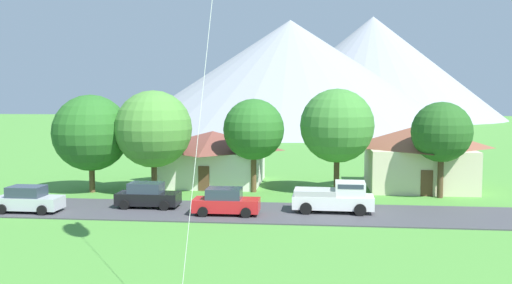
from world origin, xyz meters
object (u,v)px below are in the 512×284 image
parked_car_black_west_end (148,196)px  pickup_truck_white_east_side (335,197)px  house_left_center (418,155)px  parked_car_red_mid_east (226,202)px  house_leftmost (213,156)px  tree_right_of_center (153,129)px  tree_near_left (91,133)px  tree_left_of_center (442,132)px  tree_near_right (254,130)px  tree_center (337,126)px  parked_car_silver_mid_west (28,200)px

parked_car_black_west_end → pickup_truck_white_east_side: pickup_truck_white_east_side is taller
house_left_center → parked_car_red_mid_east: (-13.99, -12.35, -1.81)m
house_leftmost → tree_right_of_center: bearing=-122.4°
house_left_center → tree_near_left: tree_near_left is taller
tree_left_of_center → tree_near_right: tree_near_right is taller
tree_center → tree_near_left: bearing=-174.7°
tree_right_of_center → parked_car_red_mid_east: bearing=-46.7°
tree_near_left → parked_car_black_west_end: size_ratio=1.83×
tree_center → parked_car_black_west_end: bearing=-150.0°
tree_near_left → tree_near_right: 12.73m
tree_near_right → house_left_center: bearing=14.8°
house_leftmost → tree_left_of_center: bearing=-15.3°
house_left_center → parked_car_red_mid_east: house_left_center is taller
tree_near_left → parked_car_black_west_end: 9.26m
parked_car_silver_mid_west → tree_near_right: bearing=34.8°
tree_left_of_center → parked_car_red_mid_east: tree_left_of_center is taller
house_left_center → house_leftmost: bearing=178.3°
house_left_center → tree_right_of_center: (-20.79, -5.13, 2.35)m
tree_near_left → parked_car_red_mid_east: bearing=-31.7°
tree_left_of_center → house_left_center: bearing=101.2°
tree_right_of_center → parked_car_silver_mid_west: 10.78m
parked_car_red_mid_east → house_left_center: bearing=41.4°
house_leftmost → pickup_truck_white_east_side: house_leftmost is taller
tree_right_of_center → pickup_truck_white_east_side: 15.40m
house_left_center → tree_left_of_center: (0.89, -4.46, 2.22)m
tree_center → tree_near_right: 6.49m
parked_car_silver_mid_west → parked_car_red_mid_east: (12.90, 0.64, 0.00)m
pickup_truck_white_east_side → tree_center: bearing=87.6°
tree_left_of_center → tree_near_left: bearing=-178.8°
house_left_center → parked_car_black_west_end: bearing=-151.4°
tree_left_of_center → parked_car_red_mid_east: (-14.87, -7.89, -4.04)m
tree_right_of_center → parked_car_black_west_end: tree_right_of_center is taller
tree_near_left → parked_car_red_mid_east: size_ratio=1.82×
tree_left_of_center → parked_car_silver_mid_west: tree_left_of_center is taller
tree_near_right → parked_car_red_mid_east: tree_near_right is taller
tree_center → pickup_truck_white_east_side: (-0.31, -7.59, -4.20)m
house_left_center → tree_near_left: 26.41m
tree_near_right → parked_car_black_west_end: bearing=-131.6°
house_leftmost → tree_near_right: size_ratio=1.21×
tree_center → parked_car_red_mid_east: size_ratio=1.93×
pickup_truck_white_east_side → tree_left_of_center: bearing=38.8°
parked_car_black_west_end → tree_right_of_center: bearing=102.0°
house_left_center → tree_near_left: size_ratio=1.14×
tree_center → house_left_center: bearing=25.8°
parked_car_black_west_end → parked_car_red_mid_east: 5.87m
tree_left_of_center → pickup_truck_white_east_side: 10.89m
parked_car_black_west_end → house_left_center: bearing=28.6°
tree_near_left → parked_car_red_mid_east: (11.86, -7.33, -3.82)m
tree_right_of_center → parked_car_black_west_end: bearing=-78.0°
tree_left_of_center → tree_center: size_ratio=0.88×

